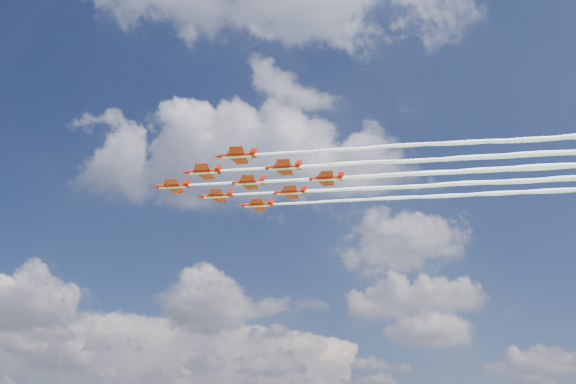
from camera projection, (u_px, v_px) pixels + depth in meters
name	position (u px, v px, depth m)	size (l,w,h in m)	color
jet_lead	(392.00, 175.00, 149.68)	(127.73, 10.19, 2.68)	red
jet_row2_port	(437.00, 159.00, 141.56)	(127.73, 10.19, 2.68)	red
jet_row2_starb	(430.00, 185.00, 155.59)	(127.73, 10.19, 2.68)	red
jet_row3_port	(486.00, 141.00, 133.44)	(127.73, 10.19, 2.68)	red
jet_row3_centre	(474.00, 171.00, 147.47)	(127.73, 10.19, 2.68)	red
jet_row3_starb	(464.00, 195.00, 161.50)	(127.73, 10.19, 2.68)	red
jet_row4_port	(524.00, 155.00, 139.35)	(127.73, 10.19, 2.68)	red
jet_row4_starb	(509.00, 182.00, 153.38)	(127.73, 10.19, 2.68)	red
jet_tail	(558.00, 167.00, 145.26)	(127.73, 10.19, 2.68)	red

